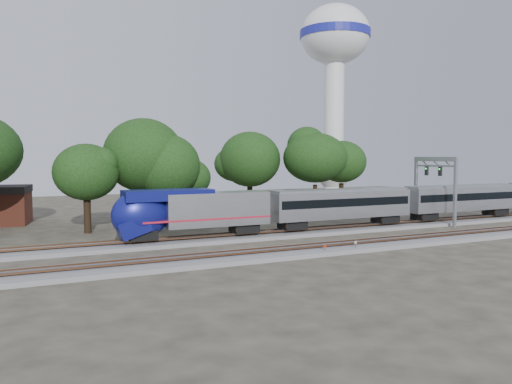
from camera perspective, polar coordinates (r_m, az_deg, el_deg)
ground at (r=50.26m, az=1.92°, el=-6.31°), size 160.00×160.00×0.00m
track_far at (r=55.55m, az=-0.92°, el=-5.10°), size 160.00×5.00×0.73m
track_near at (r=46.77m, az=4.18°, el=-6.84°), size 160.00×5.00×0.73m
train at (r=74.77m, az=22.53°, el=-0.60°), size 96.93×3.35×4.94m
switch_stand_red at (r=46.71m, az=7.89°, el=-6.40°), size 0.29×0.08×0.92m
switch_stand_white at (r=48.76m, az=11.31°, el=-5.93°), size 0.31×0.14×1.02m
switch_lever at (r=48.81m, az=12.15°, el=-6.53°), size 0.55×0.40×0.30m
water_tower at (r=110.83m, az=8.98°, el=15.12°), size 14.85×14.85×41.12m
signal_gantry at (r=70.80m, az=19.75°, el=1.82°), size 0.63×7.43×9.04m
tree_2 at (r=62.11m, az=-18.82°, el=2.15°), size 7.36×7.36×10.38m
tree_3 at (r=65.23m, az=-12.74°, el=4.12°), size 9.41×9.41×13.26m
tree_4 at (r=67.09m, az=-7.93°, el=1.60°), size 6.36×6.36×8.97m
tree_5 at (r=77.32m, az=-0.71°, el=3.74°), size 8.80×8.80×12.41m
tree_6 at (r=76.74m, az=6.79°, el=3.89°), size 9.04×9.04×12.75m
tree_7 at (r=88.86m, az=9.75°, el=3.42°), size 8.34×8.34×11.75m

